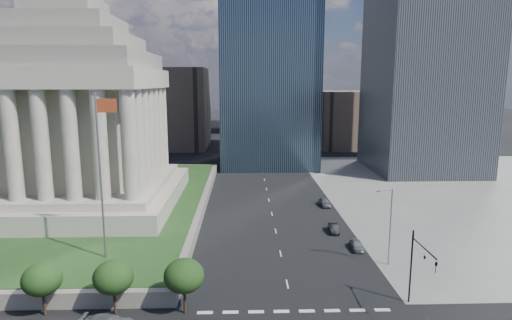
{
  "coord_description": "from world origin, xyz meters",
  "views": [
    {
      "loc": [
        -4.99,
        -26.06,
        23.01
      ],
      "look_at": [
        -3.54,
        23.12,
        14.09
      ],
      "focal_mm": 30.0,
      "sensor_mm": 36.0,
      "label": 1
    }
  ],
  "objects_px": {
    "war_memorial": "(72,92)",
    "traffic_signal_ne": "(419,263)",
    "parked_sedan_far": "(325,202)",
    "parked_sedan_near": "(357,245)",
    "street_lamp_north": "(389,222)",
    "parked_sedan_mid": "(334,228)",
    "flagpole": "(101,168)"
  },
  "relations": [
    {
      "from": "street_lamp_north",
      "to": "parked_sedan_mid",
      "type": "height_order",
      "value": "street_lamp_north"
    },
    {
      "from": "street_lamp_north",
      "to": "flagpole",
      "type": "bearing_deg",
      "value": -178.37
    },
    {
      "from": "street_lamp_north",
      "to": "parked_sedan_near",
      "type": "distance_m",
      "value": 7.6
    },
    {
      "from": "war_memorial",
      "to": "parked_sedan_far",
      "type": "xyz_separation_m",
      "value": [
        44.29,
        3.59,
        -20.68
      ]
    },
    {
      "from": "war_memorial",
      "to": "traffic_signal_ne",
      "type": "height_order",
      "value": "war_memorial"
    },
    {
      "from": "flagpole",
      "to": "parked_sedan_far",
      "type": "xyz_separation_m",
      "value": [
        32.12,
        27.59,
        -12.39
      ]
    },
    {
      "from": "war_memorial",
      "to": "parked_sedan_far",
      "type": "height_order",
      "value": "war_memorial"
    },
    {
      "from": "parked_sedan_near",
      "to": "flagpole",
      "type": "bearing_deg",
      "value": -166.79
    },
    {
      "from": "flagpole",
      "to": "traffic_signal_ne",
      "type": "height_order",
      "value": "flagpole"
    },
    {
      "from": "parked_sedan_near",
      "to": "parked_sedan_far",
      "type": "height_order",
      "value": "parked_sedan_far"
    },
    {
      "from": "flagpole",
      "to": "parked_sedan_near",
      "type": "height_order",
      "value": "flagpole"
    },
    {
      "from": "war_memorial",
      "to": "parked_sedan_near",
      "type": "distance_m",
      "value": 52.49
    },
    {
      "from": "parked_sedan_near",
      "to": "parked_sedan_far",
      "type": "distance_m",
      "value": 21.46
    },
    {
      "from": "war_memorial",
      "to": "parked_sedan_near",
      "type": "relative_size",
      "value": 9.97
    },
    {
      "from": "street_lamp_north",
      "to": "parked_sedan_mid",
      "type": "relative_size",
      "value": 2.62
    },
    {
      "from": "street_lamp_north",
      "to": "parked_sedan_mid",
      "type": "xyz_separation_m",
      "value": [
        -4.33,
        12.24,
        -5.03
      ]
    },
    {
      "from": "street_lamp_north",
      "to": "parked_sedan_mid",
      "type": "bearing_deg",
      "value": 109.48
    },
    {
      "from": "flagpole",
      "to": "parked_sedan_far",
      "type": "relative_size",
      "value": 4.71
    },
    {
      "from": "traffic_signal_ne",
      "to": "parked_sedan_near",
      "type": "bearing_deg",
      "value": 95.92
    },
    {
      "from": "traffic_signal_ne",
      "to": "street_lamp_north",
      "type": "height_order",
      "value": "street_lamp_north"
    },
    {
      "from": "street_lamp_north",
      "to": "parked_sedan_mid",
      "type": "distance_m",
      "value": 13.92
    },
    {
      "from": "war_memorial",
      "to": "parked_sedan_far",
      "type": "bearing_deg",
      "value": 4.64
    },
    {
      "from": "war_memorial",
      "to": "parked_sedan_near",
      "type": "height_order",
      "value": "war_memorial"
    },
    {
      "from": "flagpole",
      "to": "traffic_signal_ne",
      "type": "bearing_deg",
      "value": -16.71
    },
    {
      "from": "parked_sedan_near",
      "to": "parked_sedan_far",
      "type": "relative_size",
      "value": 0.92
    },
    {
      "from": "street_lamp_north",
      "to": "parked_sedan_near",
      "type": "relative_size",
      "value": 2.56
    },
    {
      "from": "parked_sedan_mid",
      "to": "flagpole",
      "type": "bearing_deg",
      "value": -154.13
    },
    {
      "from": "war_memorial",
      "to": "flagpole",
      "type": "xyz_separation_m",
      "value": [
        12.17,
        -24.0,
        -8.29
      ]
    },
    {
      "from": "war_memorial",
      "to": "parked_sedan_mid",
      "type": "xyz_separation_m",
      "value": [
        43.0,
        -10.76,
        -20.77
      ]
    },
    {
      "from": "flagpole",
      "to": "parked_sedan_mid",
      "type": "bearing_deg",
      "value": 23.24
    },
    {
      "from": "flagpole",
      "to": "parked_sedan_far",
      "type": "height_order",
      "value": "flagpole"
    },
    {
      "from": "flagpole",
      "to": "street_lamp_north",
      "type": "distance_m",
      "value": 35.95
    }
  ]
}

